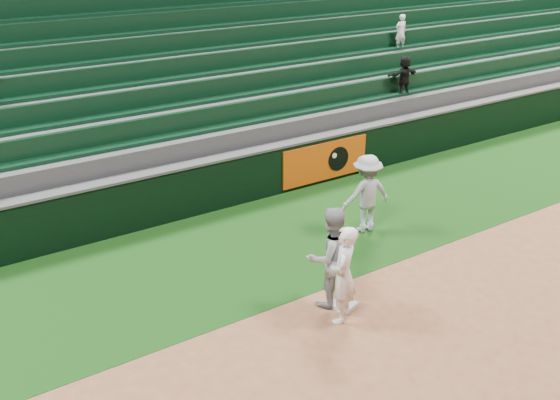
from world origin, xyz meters
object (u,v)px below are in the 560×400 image
at_px(first_baseman, 343,275).
at_px(baserunner, 331,257).
at_px(first_base, 344,305).
at_px(base_coach, 366,194).

distance_m(first_baseman, baserunner, 0.52).
bearing_deg(first_base, baserunner, 119.09).
relative_size(first_baseman, baserunner, 0.93).
height_order(first_base, base_coach, base_coach).
bearing_deg(base_coach, first_base, 51.48).
relative_size(first_base, first_baseman, 0.22).
distance_m(baserunner, base_coach, 3.03).
relative_size(first_base, base_coach, 0.22).
xyz_separation_m(first_baseman, base_coach, (2.52, 2.36, 0.01)).
xyz_separation_m(first_baseman, baserunner, (0.12, 0.50, 0.06)).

